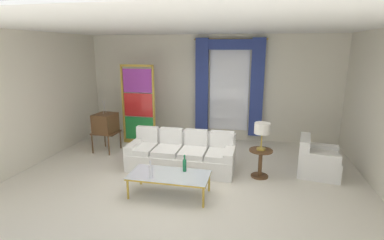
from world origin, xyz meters
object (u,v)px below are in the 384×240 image
Objects in this scene: vintage_tv at (105,124)px; round_side_table at (260,161)px; stained_glass_divider at (138,106)px; table_lamp_brass at (262,129)px; couch_white_long at (182,155)px; peacock_figurine at (152,140)px; armchair_white at (316,161)px; coffee_table at (169,176)px; bottle_crystal_tall at (185,165)px; bottle_blue_decanter at (151,171)px.

round_side_table is (3.91, -0.79, -0.37)m from vintage_tv.
table_lamp_brass is (3.31, -1.57, -0.03)m from stained_glass_divider.
couch_white_long is 3.91× the size of peacock_figurine.
round_side_table is 1.04× the size of table_lamp_brass.
peacock_figurine is 1.01× the size of round_side_table.
table_lamp_brass is (0.00, 0.00, 0.67)m from round_side_table.
armchair_white is 1.23m from round_side_table.
vintage_tv is (-2.20, 0.66, 0.42)m from couch_white_long.
table_lamp_brass is at bearing 35.64° from coffee_table.
bottle_crystal_tall is (0.24, 0.19, 0.16)m from coffee_table.
armchair_white is at bearing 29.19° from coffee_table.
coffee_table is at bearing -40.36° from vintage_tv.
coffee_table is 1.54× the size of armchair_white.
stained_glass_divider is (-1.93, 2.54, 0.52)m from bottle_crystal_tall.
armchair_white is 0.43× the size of stained_glass_divider.
couch_white_long is at bearing 175.90° from table_lamp_brass.
peacock_figurine is at bearing 109.68° from bottle_blue_decanter.
vintage_tv is 1.04m from stained_glass_divider.
stained_glass_divider is 3.73m from round_side_table.
round_side_table is at bearing 35.64° from coffee_table.
armchair_white reaches higher than peacock_figurine.
vintage_tv is 4.00m from round_side_table.
coffee_table is 2.41× the size of peacock_figurine.
stained_glass_divider is (0.60, 0.78, 0.33)m from vintage_tv.
vintage_tv is 2.36× the size of table_lamp_brass.
bottle_blue_decanter is 0.15× the size of stained_glass_divider.
stained_glass_divider is 3.66m from table_lamp_brass.
vintage_tv reaches higher than peacock_figurine.
coffee_table is at bearing -144.36° from table_lamp_brass.
coffee_table is at bearing 39.23° from bottle_blue_decanter.
couch_white_long is 1.86m from table_lamp_brass.
bottle_crystal_tall is at bearing -56.93° from peacock_figurine.
bottle_blue_decanter is 3.32m from stained_glass_divider.
bottle_crystal_tall is 1.70m from round_side_table.
bottle_crystal_tall is 0.24× the size of vintage_tv.
armchair_white is 4.09m from peacock_figurine.
armchair_white is at bearing -14.76° from stained_glass_divider.
peacock_figurine is at bearing 116.66° from coffee_table.
vintage_tv is at bearing 168.63° from round_side_table.
vintage_tv reaches higher than bottle_crystal_tall.
coffee_table is at bearing -150.81° from armchair_white.
stained_glass_divider is 3.70× the size of round_side_table.
table_lamp_brass reaches higher than bottle_blue_decanter.
vintage_tv is 1.43× the size of armchair_white.
stained_glass_divider is (-4.47, 1.18, 0.77)m from armchair_white.
bottle_crystal_tall is 1.76m from table_lamp_brass.
couch_white_long is 1.62× the size of coffee_table.
bottle_crystal_tall reaches higher than coffee_table.
stained_glass_divider is at bearing 52.72° from vintage_tv.
bottle_blue_decanter reaches higher than round_side_table.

